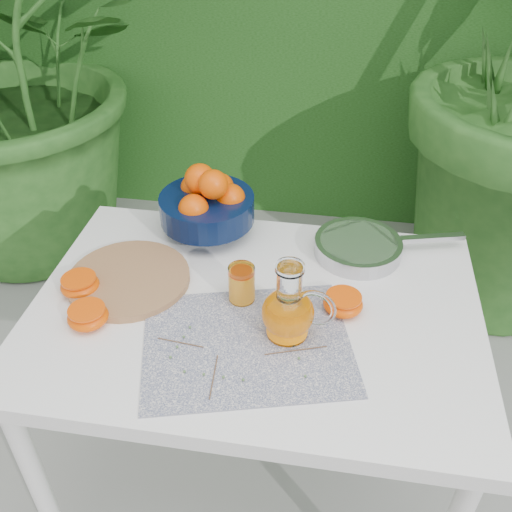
% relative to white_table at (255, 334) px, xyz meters
% --- Properties ---
extents(ground, '(60.00, 60.00, 0.00)m').
position_rel_white_table_xyz_m(ground, '(-0.08, -0.04, -0.67)').
color(ground, '#A7A39F').
extents(potted_plant_left, '(2.28, 2.28, 1.72)m').
position_rel_white_table_xyz_m(potted_plant_left, '(-1.19, 1.19, 0.19)').
color(potted_plant_left, '#275A1E').
rests_on(potted_plant_left, ground).
extents(white_table, '(1.00, 0.70, 0.75)m').
position_rel_white_table_xyz_m(white_table, '(0.00, 0.00, 0.00)').
color(white_table, white).
rests_on(white_table, ground).
extents(placemat, '(0.50, 0.43, 0.00)m').
position_rel_white_table_xyz_m(placemat, '(0.00, -0.11, 0.08)').
color(placemat, '#0B1741').
rests_on(placemat, white_table).
extents(cutting_board, '(0.33, 0.33, 0.02)m').
position_rel_white_table_xyz_m(cutting_board, '(-0.31, 0.04, 0.09)').
color(cutting_board, '#906541').
rests_on(cutting_board, white_table).
extents(fruit_bowl, '(0.31, 0.31, 0.19)m').
position_rel_white_table_xyz_m(fruit_bowl, '(-0.17, 0.28, 0.17)').
color(fruit_bowl, black).
rests_on(fruit_bowl, white_table).
extents(juice_pitcher, '(0.16, 0.13, 0.18)m').
position_rel_white_table_xyz_m(juice_pitcher, '(0.08, -0.07, 0.15)').
color(juice_pitcher, white).
rests_on(juice_pitcher, white_table).
extents(juice_tumbler, '(0.08, 0.08, 0.09)m').
position_rel_white_table_xyz_m(juice_tumbler, '(-0.03, 0.02, 0.13)').
color(juice_tumbler, white).
rests_on(juice_tumbler, white_table).
extents(saute_pan, '(0.40, 0.27, 0.04)m').
position_rel_white_table_xyz_m(saute_pan, '(0.22, 0.24, 0.10)').
color(saute_pan, '#ACACB0').
rests_on(saute_pan, white_table).
extents(orange_halves, '(0.71, 0.24, 0.04)m').
position_rel_white_table_xyz_m(orange_halves, '(-0.18, -0.03, 0.10)').
color(orange_halves, '#EB4402').
rests_on(orange_halves, white_table).
extents(thyme_sprigs, '(0.35, 0.22, 0.01)m').
position_rel_white_table_xyz_m(thyme_sprigs, '(-0.02, -0.15, 0.09)').
color(thyme_sprigs, brown).
rests_on(thyme_sprigs, white_table).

